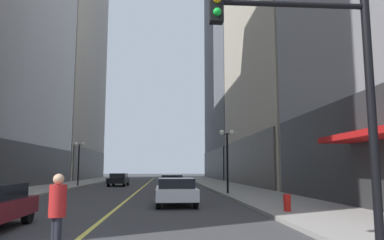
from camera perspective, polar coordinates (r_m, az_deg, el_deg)
ground_plane at (r=39.17m, az=-7.46°, el=-10.15°), size 200.00×200.00×0.00m
sidewalk_left at (r=40.47m, az=-19.36°, el=-9.60°), size 4.50×78.00×0.15m
sidewalk_right at (r=39.57m, az=4.75°, el=-10.05°), size 4.50×78.00×0.15m
lane_centre_stripe at (r=39.17m, az=-7.46°, el=-10.14°), size 0.16×70.00×0.01m
building_right_far at (r=68.34m, az=7.93°, el=8.80°), size 11.55×26.00×42.19m
storefront_awning_right at (r=14.45m, az=27.24°, el=-1.91°), size 1.60×6.86×3.12m
car_white at (r=18.27m, az=-2.54°, el=-10.89°), size 1.96×4.41×1.32m
car_grey at (r=28.94m, az=-3.21°, el=-9.68°), size 1.82×4.56×1.32m
car_black at (r=39.67m, az=-11.32°, el=-8.99°), size 1.87×4.58×1.32m
pedestrian_in_red_jacket at (r=8.04m, az=-20.20°, el=-12.83°), size 0.48×0.48×1.67m
traffic_light_near_right at (r=8.06m, az=19.32°, el=7.02°), size 3.43×0.35×5.65m
street_lamp_left_far at (r=38.32m, az=-17.16°, el=-5.06°), size 1.06×0.36×4.43m
street_lamp_right_mid at (r=25.25m, az=5.49°, el=-4.20°), size 1.06×0.36×4.43m
fire_hydrant_right at (r=14.99m, az=14.58°, el=-12.61°), size 0.28×0.28×0.80m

